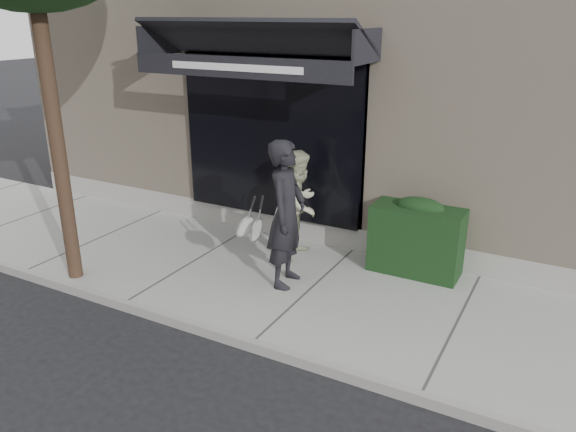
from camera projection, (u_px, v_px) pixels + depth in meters
The scene contains 7 objects.
ground at pixel (311, 295), 7.88m from camera, with size 80.00×80.00×0.00m, color black.
sidewalk at pixel (312, 292), 7.86m from camera, with size 20.00×3.00×0.12m, color gray.
curb at pixel (253, 345), 6.58m from camera, with size 20.00×0.10×0.14m, color gray.
building_facade at pixel (424, 66), 11.04m from camera, with size 14.30×8.04×5.64m.
hedge at pixel (417, 237), 8.19m from camera, with size 1.30×0.70×1.14m.
pedestrian_front at pixel (286, 214), 7.64m from camera, with size 0.85×0.94×2.07m.
pedestrian_back at pixel (299, 204), 8.64m from camera, with size 0.64×0.93×1.69m.
Camera 1 is at (3.06, -6.33, 3.75)m, focal length 35.00 mm.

